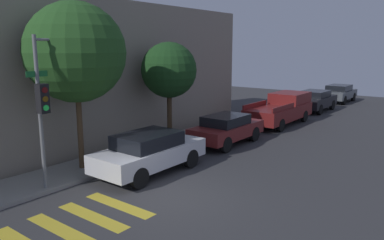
% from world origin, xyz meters
% --- Properties ---
extents(ground_plane, '(60.00, 60.00, 0.00)m').
position_xyz_m(ground_plane, '(0.00, 0.00, 0.00)').
color(ground_plane, '#333335').
extents(sidewalk, '(26.00, 2.15, 0.14)m').
position_xyz_m(sidewalk, '(0.00, 4.28, 0.07)').
color(sidewalk, gray).
rests_on(sidewalk, ground).
extents(building_row, '(26.00, 6.00, 6.67)m').
position_xyz_m(building_row, '(0.00, 8.75, 3.34)').
color(building_row, gray).
rests_on(building_row, ground).
extents(crosswalk, '(3.35, 2.60, 0.00)m').
position_xyz_m(crosswalk, '(-2.71, 0.80, 0.00)').
color(crosswalk, gold).
rests_on(crosswalk, ground).
extents(traffic_light_pole, '(2.58, 0.56, 4.96)m').
position_xyz_m(traffic_light_pole, '(-1.49, 3.37, 3.34)').
color(traffic_light_pole, slate).
rests_on(traffic_light_pole, ground).
extents(sedan_near_corner, '(4.46, 1.87, 1.53)m').
position_xyz_m(sedan_near_corner, '(1.40, 2.10, 0.81)').
color(sedan_near_corner, silver).
rests_on(sedan_near_corner, ground).
extents(sedan_middle, '(4.20, 1.78, 1.42)m').
position_xyz_m(sedan_middle, '(6.68, 2.10, 0.77)').
color(sedan_middle, maroon).
rests_on(sedan_middle, ground).
extents(pickup_truck, '(5.56, 2.04, 1.79)m').
position_xyz_m(pickup_truck, '(12.88, 2.10, 0.92)').
color(pickup_truck, maroon).
rests_on(pickup_truck, ground).
extents(sedan_far_end, '(4.35, 1.88, 1.50)m').
position_xyz_m(sedan_far_end, '(18.62, 2.10, 0.81)').
color(sedan_far_end, black).
rests_on(sedan_far_end, ground).
extents(sedan_tail_of_row, '(4.35, 1.87, 1.45)m').
position_xyz_m(sedan_tail_of_row, '(24.37, 2.10, 0.78)').
color(sedan_tail_of_row, '#4C5156').
rests_on(sedan_tail_of_row, ground).
extents(tree_near_corner, '(3.57, 3.57, 6.19)m').
position_xyz_m(tree_near_corner, '(-0.01, 4.25, 4.39)').
color(tree_near_corner, '#4C3823').
rests_on(tree_near_corner, ground).
extents(tree_midblock, '(2.59, 2.59, 4.84)m').
position_xyz_m(tree_midblock, '(5.01, 4.25, 3.53)').
color(tree_midblock, '#42301E').
rests_on(tree_midblock, ground).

